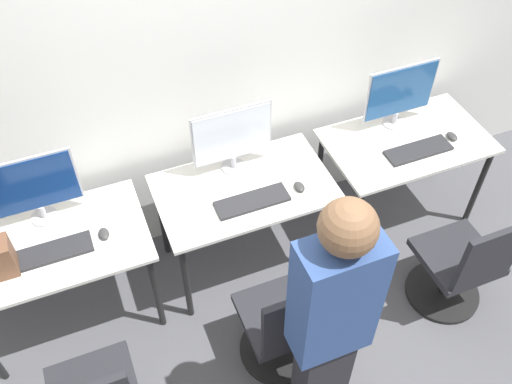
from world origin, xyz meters
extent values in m
plane|color=#4C4C51|center=(0.00, 0.00, 0.00)|extent=(20.00, 20.00, 0.00)
cube|color=silver|center=(0.00, 0.77, 1.40)|extent=(12.00, 0.05, 2.80)
cube|color=silver|center=(-1.16, 0.32, 0.72)|extent=(1.07, 0.65, 0.02)
cylinder|color=black|center=(-0.67, 0.05, 0.35)|extent=(0.04, 0.04, 0.70)
cylinder|color=black|center=(-0.67, 0.60, 0.35)|extent=(0.04, 0.04, 0.70)
cylinder|color=#B2B2B7|center=(-1.16, 0.53, 0.73)|extent=(0.15, 0.15, 0.01)
cylinder|color=#B2B2B7|center=(-1.16, 0.53, 0.78)|extent=(0.04, 0.04, 0.08)
cube|color=#B2B2B7|center=(-1.16, 0.53, 1.00)|extent=(0.50, 0.01, 0.38)
cube|color=navy|center=(-1.16, 0.53, 1.00)|extent=(0.48, 0.01, 0.35)
cube|color=#262628|center=(-1.16, 0.25, 0.74)|extent=(0.44, 0.15, 0.02)
ellipsoid|color=#333333|center=(-0.86, 0.27, 0.74)|extent=(0.06, 0.09, 0.03)
cube|color=silver|center=(0.00, 0.32, 0.72)|extent=(1.07, 0.65, 0.02)
cylinder|color=black|center=(-0.49, 0.05, 0.35)|extent=(0.04, 0.04, 0.70)
cylinder|color=black|center=(0.49, 0.05, 0.35)|extent=(0.04, 0.04, 0.70)
cylinder|color=black|center=(-0.49, 0.60, 0.35)|extent=(0.04, 0.04, 0.70)
cylinder|color=black|center=(0.49, 0.60, 0.35)|extent=(0.04, 0.04, 0.70)
cylinder|color=#B2B2B7|center=(0.00, 0.51, 0.73)|extent=(0.15, 0.15, 0.01)
cylinder|color=#B2B2B7|center=(0.00, 0.51, 0.78)|extent=(0.04, 0.04, 0.08)
cube|color=#B2B2B7|center=(0.00, 0.51, 1.00)|extent=(0.50, 0.01, 0.38)
cube|color=silver|center=(0.00, 0.50, 1.00)|extent=(0.48, 0.01, 0.35)
cube|color=#262628|center=(0.00, 0.19, 0.74)|extent=(0.44, 0.15, 0.02)
ellipsoid|color=#333333|center=(0.31, 0.19, 0.74)|extent=(0.06, 0.09, 0.03)
cylinder|color=black|center=(-0.06, -0.40, 0.01)|extent=(0.48, 0.48, 0.03)
cylinder|color=black|center=(-0.06, -0.40, 0.21)|extent=(0.04, 0.04, 0.35)
cube|color=#232328|center=(-0.06, -0.40, 0.41)|extent=(0.44, 0.44, 0.05)
cube|color=#232328|center=(-0.06, -0.60, 0.65)|extent=(0.40, 0.04, 0.44)
cube|color=#232328|center=(-0.02, -0.82, 0.41)|extent=(0.25, 0.16, 0.81)
cube|color=navy|center=(-0.02, -0.82, 1.17)|extent=(0.36, 0.20, 0.71)
sphere|color=brown|center=(-0.02, -0.82, 1.64)|extent=(0.23, 0.23, 0.23)
cube|color=silver|center=(1.16, 0.32, 0.72)|extent=(1.07, 0.65, 0.02)
cylinder|color=black|center=(0.67, 0.05, 0.35)|extent=(0.04, 0.04, 0.70)
cylinder|color=black|center=(1.64, 0.05, 0.35)|extent=(0.04, 0.04, 0.70)
cylinder|color=black|center=(0.67, 0.60, 0.35)|extent=(0.04, 0.04, 0.70)
cylinder|color=black|center=(1.64, 0.60, 0.35)|extent=(0.04, 0.04, 0.70)
cylinder|color=#B2B2B7|center=(1.16, 0.50, 0.73)|extent=(0.15, 0.15, 0.01)
cylinder|color=#B2B2B7|center=(1.16, 0.50, 0.78)|extent=(0.04, 0.04, 0.08)
cube|color=#B2B2B7|center=(1.16, 0.51, 1.00)|extent=(0.50, 0.01, 0.38)
cube|color=navy|center=(1.16, 0.50, 1.00)|extent=(0.48, 0.01, 0.35)
cube|color=#262628|center=(1.16, 0.20, 0.74)|extent=(0.44, 0.15, 0.02)
ellipsoid|color=#333333|center=(1.43, 0.23, 0.74)|extent=(0.06, 0.09, 0.03)
cylinder|color=black|center=(1.11, -0.43, 0.01)|extent=(0.48, 0.48, 0.03)
cylinder|color=black|center=(1.11, -0.43, 0.21)|extent=(0.04, 0.04, 0.35)
cube|color=#232328|center=(1.11, -0.43, 0.41)|extent=(0.44, 0.44, 0.05)
cube|color=#232328|center=(1.11, -0.63, 0.65)|extent=(0.40, 0.04, 0.44)
camera|label=1|loc=(-0.82, -1.91, 3.24)|focal=40.00mm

